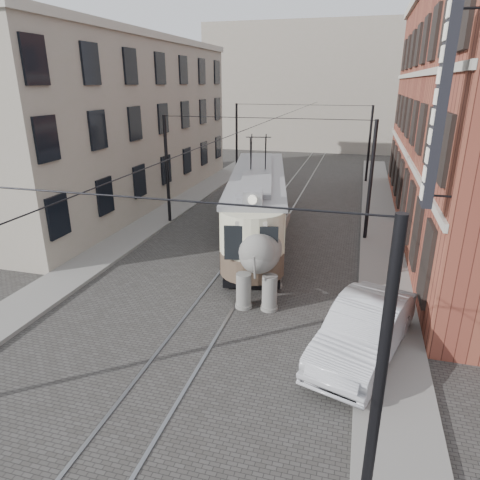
% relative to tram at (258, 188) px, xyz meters
% --- Properties ---
extents(ground, '(120.00, 120.00, 0.00)m').
position_rel_tram_xyz_m(ground, '(0.26, -5.19, -2.58)').
color(ground, '#3D3B38').
extents(tram_rails, '(1.54, 80.00, 0.02)m').
position_rel_tram_xyz_m(tram_rails, '(0.26, -5.19, -2.56)').
color(tram_rails, slate).
rests_on(tram_rails, ground).
extents(sidewalk_right, '(2.00, 60.00, 0.15)m').
position_rel_tram_xyz_m(sidewalk_right, '(6.26, -5.19, -2.50)').
color(sidewalk_right, slate).
rests_on(sidewalk_right, ground).
extents(sidewalk_left, '(2.00, 60.00, 0.15)m').
position_rel_tram_xyz_m(sidewalk_left, '(-6.24, -5.19, -2.50)').
color(sidewalk_left, slate).
rests_on(sidewalk_left, ground).
extents(stucco_building, '(7.00, 24.00, 10.00)m').
position_rel_tram_xyz_m(stucco_building, '(-10.74, 4.81, 2.42)').
color(stucco_building, gray).
rests_on(stucco_building, ground).
extents(distant_block, '(28.00, 10.00, 14.00)m').
position_rel_tram_xyz_m(distant_block, '(0.26, 34.81, 4.42)').
color(distant_block, gray).
rests_on(distant_block, ground).
extents(catenary, '(11.00, 30.20, 6.00)m').
position_rel_tram_xyz_m(catenary, '(0.06, -0.19, 0.42)').
color(catenary, black).
rests_on(catenary, ground).
extents(tram, '(5.18, 13.26, 5.15)m').
position_rel_tram_xyz_m(tram, '(0.00, 0.00, 0.00)').
color(tram, beige).
rests_on(tram, ground).
extents(elephant, '(3.03, 4.94, 2.89)m').
position_rel_tram_xyz_m(elephant, '(1.68, -6.66, -1.13)').
color(elephant, '#64625D').
rests_on(elephant, ground).
extents(parked_car, '(3.28, 5.45, 1.69)m').
position_rel_tram_xyz_m(parked_car, '(5.43, -9.52, -1.73)').
color(parked_car, '#ACACB1').
rests_on(parked_car, ground).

